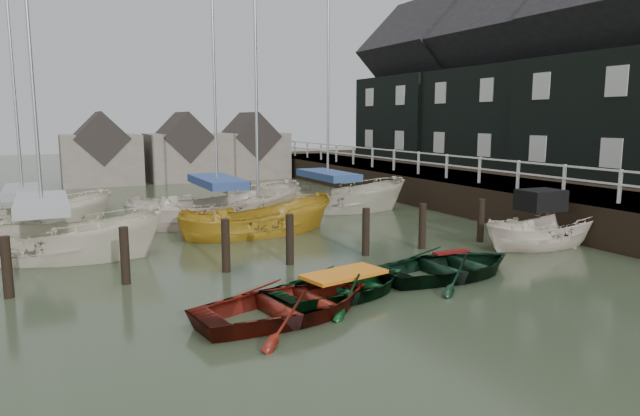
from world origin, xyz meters
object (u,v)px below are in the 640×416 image
sailboat_b (218,221)px  rowboat_green (344,296)px  rowboat_red (290,317)px  sailboat_e (26,229)px  motorboat (543,243)px  sailboat_a (46,255)px  rowboat_dkgreen (450,276)px  sailboat_d (328,209)px  sailboat_c (259,233)px

sailboat_b → rowboat_green: bearing=177.0°
rowboat_red → sailboat_b: 11.04m
rowboat_red → sailboat_e: size_ratio=0.42×
motorboat → sailboat_a: bearing=71.4°
sailboat_e → sailboat_b: bearing=-109.3°
motorboat → sailboat_a: sailboat_a is taller
motorboat → sailboat_a: (-14.04, 5.17, -0.03)m
rowboat_dkgreen → sailboat_b: (-3.23, 9.93, 0.06)m
rowboat_green → sailboat_a: 9.19m
rowboat_red → rowboat_dkgreen: size_ratio=0.99×
rowboat_red → sailboat_e: 13.43m
motorboat → sailboat_d: sailboat_d is taller
rowboat_green → sailboat_a: sailboat_a is taller
motorboat → rowboat_red: bearing=106.1°
motorboat → sailboat_a: size_ratio=0.38×
sailboat_c → sailboat_e: bearing=55.5°
rowboat_dkgreen → sailboat_e: size_ratio=0.42×
sailboat_b → sailboat_d: sailboat_b is taller
motorboat → sailboat_e: size_ratio=0.46×
rowboat_dkgreen → motorboat: motorboat is taller
sailboat_a → sailboat_c: 6.75m
rowboat_red → sailboat_c: 8.64m
sailboat_b → rowboat_red: bearing=168.5°
motorboat → sailboat_c: 9.36m
rowboat_red → sailboat_c: bearing=-24.2°
rowboat_green → sailboat_b: (-0.03, 10.18, 0.06)m
rowboat_dkgreen → sailboat_e: 15.12m
sailboat_c → sailboat_d: sailboat_d is taller
motorboat → sailboat_b: (-8.03, 8.44, -0.03)m
sailboat_d → sailboat_e: bearing=105.5°
rowboat_green → motorboat: size_ratio=0.83×
rowboat_dkgreen → motorboat: size_ratio=0.91×
rowboat_dkgreen → sailboat_c: 7.75m
rowboat_red → sailboat_b: sailboat_b is taller
sailboat_e → sailboat_a: bearing=-179.0°
rowboat_red → sailboat_b: (1.60, 10.93, 0.06)m
sailboat_a → sailboat_e: (-0.63, 4.79, -0.00)m
sailboat_c → sailboat_d: size_ratio=0.93×
rowboat_green → sailboat_b: 10.19m
rowboat_red → sailboat_c: sailboat_c is taller
rowboat_green → rowboat_dkgreen: rowboat_dkgreen is taller
sailboat_c → sailboat_e: sailboat_c is taller
motorboat → sailboat_e: bearing=57.4°
sailboat_d → sailboat_b: bearing=117.6°
sailboat_b → sailboat_e: bearing=73.9°
sailboat_c → sailboat_d: 5.50m
rowboat_red → rowboat_dkgreen: 4.93m
sailboat_c → rowboat_dkgreen: bearing=-166.2°
sailboat_a → sailboat_d: (11.09, 4.00, 0.00)m
rowboat_dkgreen → sailboat_a: size_ratio=0.34×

